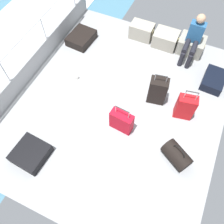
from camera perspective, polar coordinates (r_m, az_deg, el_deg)
The scene contains 15 objects.
ground_plane at distance 5.13m, azimuth 1.56°, elevation 1.97°, with size 4.40×5.20×0.06m, color #939699.
gunwale_port at distance 5.78m, azimuth -18.87°, elevation 10.76°, with size 0.06×5.20×0.45m, color #939699.
railing_port at distance 5.40m, azimuth -20.56°, elevation 14.62°, with size 0.04×4.20×1.02m.
cargo_crate_0 at distance 6.41m, azimuth 7.23°, elevation 19.03°, with size 0.61×0.38×0.39m.
cargo_crate_1 at distance 6.30m, azimuth 12.94°, elevation 16.99°, with size 0.62×0.48×0.37m.
cargo_crate_2 at distance 6.28m, azimuth 18.70°, elevation 15.20°, with size 0.64×0.50×0.39m.
passenger_seated at distance 5.90m, azimuth 19.30°, elevation 16.73°, with size 0.34×0.66×1.09m.
suitcase_0 at distance 4.98m, azimuth 11.04°, elevation 5.13°, with size 0.41×0.31×0.82m.
suitcase_1 at distance 4.59m, azimuth 2.34°, elevation -2.26°, with size 0.47×0.24×0.71m.
suitcase_2 at distance 4.92m, azimuth 17.42°, elevation 1.17°, with size 0.40×0.28×0.83m.
suitcase_3 at distance 4.72m, azimuth -19.21°, elevation -9.56°, with size 0.64×0.65×0.21m.
suitcase_4 at distance 6.35m, azimuth -7.50°, elevation 17.49°, with size 0.60×0.74×0.22m.
suitcase_5 at distance 5.82m, azimuth 23.53°, elevation 7.17°, with size 0.49×0.69×0.21m.
duffel_bag at distance 4.55m, azimuth 15.49°, elevation -10.10°, with size 0.63×0.56×0.48m.
paper_cup at distance 5.53m, azimuth -8.57°, elevation 8.41°, with size 0.08×0.08×0.10m, color white.
Camera 1 is at (1.02, -2.59, 4.28)m, focal length 37.48 mm.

